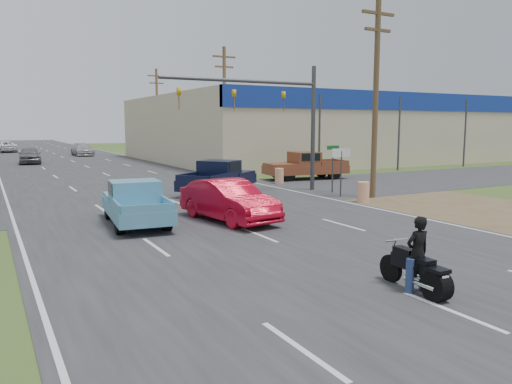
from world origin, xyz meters
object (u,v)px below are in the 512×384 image
motorcycle (418,272)px  distant_car_white (6,147)px  rider (417,257)px  navy_pickup (219,177)px  brown_pickup (304,165)px  blue_pickup (135,202)px  red_convertible (228,201)px  distant_car_grey (30,155)px  distant_car_silver (82,150)px

motorcycle → distant_car_white: bearing=97.8°
rider → navy_pickup: navy_pickup is taller
brown_pickup → distant_car_white: 51.25m
blue_pickup → distant_car_white: bearing=97.7°
red_convertible → blue_pickup: 3.54m
motorcycle → distant_car_white: (-5.67, 69.32, 0.27)m
blue_pickup → distant_car_grey: blue_pickup is taller
distant_car_grey → distant_car_white: 24.08m
brown_pickup → blue_pickup: bearing=132.7°
red_convertible → navy_pickup: size_ratio=0.86×
brown_pickup → distant_car_silver: (-8.75, 35.27, -0.20)m
rider → distant_car_grey: 45.44m
blue_pickup → distant_car_grey: 34.49m
motorcycle → blue_pickup: 11.32m
brown_pickup → distant_car_grey: (-15.47, 24.40, -0.14)m
motorcycle → navy_pickup: size_ratio=0.38×
blue_pickup → distant_car_white: blue_pickup is taller
red_convertible → motorcycle: 9.64m
blue_pickup → distant_car_silver: blue_pickup is taller
distant_car_grey → distant_car_silver: (6.72, 10.87, -0.07)m
red_convertible → distant_car_grey: (-4.37, 35.63, 0.02)m
blue_pickup → navy_pickup: 8.97m
distant_car_grey → distant_car_silver: 12.78m
red_convertible → rider: 9.58m
blue_pickup → distant_car_white: 58.57m
distant_car_grey → distant_car_white: size_ratio=0.90×
brown_pickup → distant_car_silver: brown_pickup is taller
distant_car_silver → distant_car_white: distant_car_silver is taller
rider → distant_car_silver: bearing=-89.2°
rider → distant_car_silver: size_ratio=0.31×
red_convertible → distant_car_grey: bearing=88.5°
navy_pickup → distant_car_silver: size_ratio=1.08×
distant_car_grey → navy_pickup: bearing=-71.8°
red_convertible → brown_pickup: brown_pickup is taller
distant_car_grey → rider: bearing=-80.9°
red_convertible → distant_car_silver: bearing=78.6°
rider → distant_car_white: rider is taller
brown_pickup → distant_car_white: bearing=26.8°
distant_car_white → brown_pickup: bearing=103.1°
red_convertible → motorcycle: bearing=-98.0°
navy_pickup → distant_car_silver: bearing=144.0°
red_convertible → rider: rider is taller
blue_pickup → rider: bearing=-66.8°
rider → navy_pickup: bearing=-96.7°
distant_car_white → navy_pickup: bearing=93.4°
rider → navy_pickup: size_ratio=0.29×
blue_pickup → distant_car_grey: bearing=97.2°
red_convertible → distant_car_grey: distant_car_grey is taller
distant_car_silver → distant_car_white: (-7.95, 13.18, -0.01)m
red_convertible → brown_pickup: size_ratio=0.82×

